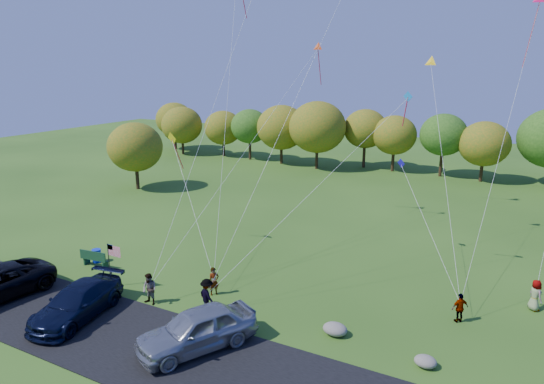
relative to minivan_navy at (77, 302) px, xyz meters
The scene contains 15 objects.
ground 6.85m from the minivan_navy, 33.12° to the left, with size 140.00×140.00×0.00m, color #2B5117.
asphalt_lane 5.76m from the minivan_navy, ahead, with size 44.00×6.00×0.06m, color black.
treeline 40.29m from the minivan_navy, 84.57° to the left, with size 75.77×27.35×8.50m.
minivan_navy is the anchor object (origin of this frame).
minivan_silver 7.08m from the minivan_navy, ahead, with size 2.24×5.57×1.90m, color #9EA1A8.
flyer_a 7.16m from the minivan_navy, 49.88° to the left, with size 0.59×0.39×1.62m, color #4C4C59.
flyer_b 3.65m from the minivan_navy, 52.88° to the left, with size 0.85×0.66×1.75m, color #4C4C59.
flyer_c 6.56m from the minivan_navy, 33.86° to the left, with size 1.20×0.69×1.85m, color #4C4C59.
flyer_d 19.36m from the minivan_navy, 27.06° to the left, with size 0.91×0.38×1.55m, color #4C4C59.
flyer_e 23.79m from the minivan_navy, 30.26° to the left, with size 0.83×0.54×1.70m, color #4C4C59.
park_bench 6.67m from the minivan_navy, 130.91° to the left, with size 2.00×0.59×1.11m.
trash_barrel 7.55m from the minivan_navy, 130.53° to the left, with size 0.57×0.57×0.86m, color #0E2AD3.
flag_assembly 3.76m from the minivan_navy, 105.82° to the left, with size 0.99×0.64×2.69m.
boulder_near 13.05m from the minivan_navy, 21.19° to the left, with size 1.20×0.94×0.60m, color #A09B8C.
boulder_far 17.03m from the minivan_navy, 14.11° to the left, with size 0.96×0.80×0.50m, color slate.
Camera 1 is at (13.61, -18.75, 12.56)m, focal length 32.00 mm.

